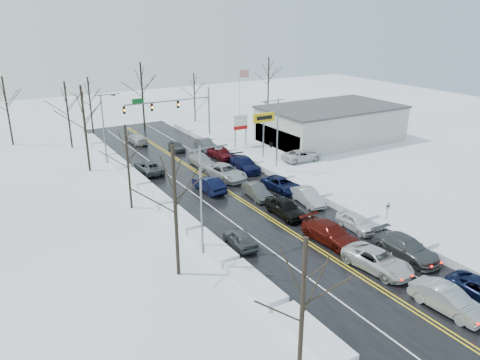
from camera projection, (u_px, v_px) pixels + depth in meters
ground at (263, 214)px, 45.41m from camera, size 160.00×160.00×0.00m
road_surface at (252, 207)px, 47.03m from camera, size 14.00×84.00×0.01m
snow_bank_left at (183, 223)px, 43.39m from camera, size 1.62×72.00×0.73m
snow_bank_right at (312, 193)px, 50.67m from camera, size 1.62×72.00×0.73m
traffic_signal_mast at (178, 107)px, 67.88m from camera, size 13.28×0.39×8.00m
tires_plus_sign at (264, 121)px, 61.70m from camera, size 3.20×0.34×6.00m
used_vehicles_sign at (241, 124)px, 67.13m from camera, size 2.20×0.22×4.65m
speed_limit_sign at (388, 210)px, 42.30m from camera, size 0.55×0.09×2.35m
flagpole at (240, 95)px, 74.97m from camera, size 1.87×1.20×10.00m
dealership_building at (331, 123)px, 70.57m from camera, size 20.40×12.40×5.30m
streetlight_ne at (276, 129)px, 55.69m from camera, size 3.20×0.25×9.00m
streetlight_sw at (203, 192)px, 36.40m from camera, size 3.20×0.25×9.00m
streetlight_nw at (105, 123)px, 59.07m from camera, size 3.20×0.25×9.00m
tree_left_a at (303, 290)px, 21.81m from camera, size 3.60×3.60×9.00m
tree_left_b at (174, 187)px, 32.68m from camera, size 4.00×4.00×10.00m
tree_left_c at (127, 151)px, 44.85m from camera, size 3.40×3.40×8.50m
tree_left_d at (83, 112)px, 55.38m from camera, size 4.20×4.20×10.50m
tree_left_e at (67, 102)px, 65.53m from camera, size 3.80×3.80×9.50m
tree_far_a at (5, 97)px, 66.82m from camera, size 4.00×4.00×10.00m
tree_far_b at (89, 94)px, 73.61m from camera, size 3.60×3.60×9.00m
tree_far_c at (142, 83)px, 75.35m from camera, size 4.40×4.40×11.00m
tree_far_d at (194, 88)px, 81.95m from camera, size 3.40×3.40×8.50m
tree_far_e at (269, 74)px, 89.55m from camera, size 4.20×4.20×10.50m
queued_car_1 at (446, 310)px, 30.77m from camera, size 2.09×5.09×1.64m
queued_car_2 at (377, 269)px, 35.64m from camera, size 3.21×5.85×1.55m
queued_car_3 at (330, 242)px, 39.90m from camera, size 2.71×5.91×1.67m
queued_car_4 at (285, 216)px, 45.02m from camera, size 2.19×5.12×1.72m
queued_car_5 at (256, 198)px, 49.44m from camera, size 2.07×4.67×1.49m
queued_car_6 at (226, 179)px, 55.00m from camera, size 3.49×6.36×1.69m
queued_car_7 at (202, 166)px, 59.73m from camera, size 2.15×5.06×1.45m
queued_car_8 at (177, 151)px, 66.23m from camera, size 1.78×3.98×1.33m
queued_car_11 at (405, 257)px, 37.45m from camera, size 2.50×5.84×1.68m
queued_car_12 at (356, 229)px, 42.20m from camera, size 1.90×4.33×1.45m
queued_car_13 at (307, 204)px, 47.91m from camera, size 2.20×4.85×1.54m
queued_car_14 at (282, 191)px, 51.36m from camera, size 2.99×5.45×1.45m
queued_car_15 at (245, 170)px, 58.00m from camera, size 2.76×5.80×1.63m
queued_car_16 at (221, 158)px, 62.64m from camera, size 2.24×5.07×1.70m
queued_car_17 at (206, 150)px, 66.52m from camera, size 1.91×4.79×1.55m
oncoming_car_0 at (209, 191)px, 51.17m from camera, size 2.00×5.06×1.64m
oncoming_car_1 at (149, 173)px, 57.10m from camera, size 2.53×5.33×1.47m
oncoming_car_2 at (138, 143)px, 69.88m from camera, size 2.12×4.99×1.44m
oncoming_car_3 at (240, 246)px, 39.23m from camera, size 2.00×4.30×1.43m
parked_car_0 at (302, 161)px, 61.67m from camera, size 5.49×2.78×1.49m
parked_car_1 at (305, 152)px, 65.58m from camera, size 2.93×5.83×1.62m
parked_car_2 at (271, 144)px, 69.28m from camera, size 2.03×4.89×1.65m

